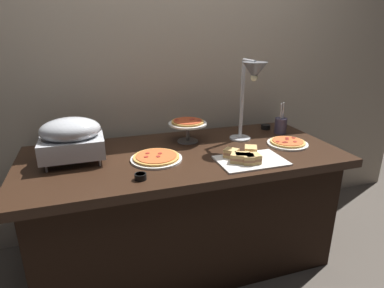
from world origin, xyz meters
name	(u,v)px	position (x,y,z in m)	size (l,w,h in m)	color
ground_plane	(185,256)	(0.00, 0.00, 0.00)	(8.00, 8.00, 0.00)	#4C443D
back_wall	(163,69)	(0.00, 0.50, 1.20)	(4.40, 0.04, 2.40)	tan
buffet_table	(184,207)	(0.00, 0.00, 0.39)	(1.90, 0.84, 0.76)	black
chafing_dish	(71,138)	(-0.62, 0.05, 0.90)	(0.34, 0.26, 0.25)	#B7BABF
heat_lamp	(252,80)	(0.44, 0.02, 1.17)	(0.15, 0.29, 0.53)	#B7BABF
pizza_plate_front	(288,143)	(0.68, -0.07, 0.77)	(0.26, 0.26, 0.03)	white
pizza_plate_center	(156,158)	(-0.18, -0.06, 0.77)	(0.29, 0.29, 0.03)	white
pizza_plate_raised_stand	(188,125)	(0.09, 0.19, 0.88)	(0.25, 0.25, 0.15)	#595B60
sandwich_platter	(247,158)	(0.30, -0.24, 0.78)	(0.38, 0.25, 0.06)	white
sauce_cup_near	(141,176)	(-0.31, -0.29, 0.78)	(0.06, 0.06, 0.03)	black
sauce_cup_far	(266,127)	(0.72, 0.28, 0.78)	(0.07, 0.07, 0.03)	black
utensil_holder	(281,125)	(0.77, 0.16, 0.82)	(0.08, 0.08, 0.23)	#383347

